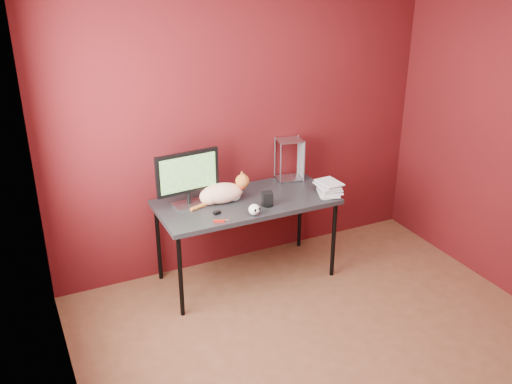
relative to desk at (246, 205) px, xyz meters
name	(u,v)px	position (x,y,z in m)	size (l,w,h in m)	color
room	(362,175)	(0.15, -1.37, 0.75)	(3.52, 3.52, 2.61)	brown
desk	(246,205)	(0.00, 0.00, 0.00)	(1.50, 0.70, 0.75)	black
monitor	(188,176)	(-0.47, 0.10, 0.31)	(0.54, 0.19, 0.47)	#A2A1A6
cat	(222,193)	(-0.20, 0.04, 0.14)	(0.53, 0.23, 0.25)	orange
skull_mug	(254,210)	(-0.06, -0.29, 0.10)	(0.09, 0.10, 0.09)	white
speaker	(267,199)	(0.11, -0.17, 0.10)	(0.10, 0.10, 0.12)	black
book_stack	(322,130)	(0.62, -0.16, 0.62)	(0.24, 0.27, 1.14)	beige
wire_rack	(289,159)	(0.55, 0.26, 0.24)	(0.25, 0.22, 0.38)	#A2A1A6
pocket_knife	(219,221)	(-0.36, -0.29, 0.06)	(0.09, 0.02, 0.02)	#A3150C
black_gadget	(217,213)	(-0.32, -0.15, 0.06)	(0.05, 0.03, 0.03)	black
washer	(227,220)	(-0.29, -0.29, 0.05)	(0.04, 0.04, 0.00)	#A2A1A6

